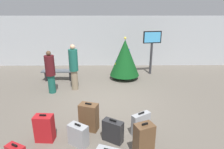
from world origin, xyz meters
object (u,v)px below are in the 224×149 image
(suitcase_0, at_px, (44,128))
(suitcase_7, at_px, (113,131))
(traveller_1, at_px, (74,66))
(traveller_0, at_px, (50,71))
(suitcase_3, at_px, (144,141))
(suitcase_6, at_px, (89,117))
(flight_info_kiosk, at_px, (152,44))
(holiday_tree, at_px, (125,58))
(waiting_bench, at_px, (59,73))
(suitcase_5, at_px, (78,135))
(suitcase_4, at_px, (141,124))

(suitcase_0, bearing_deg, suitcase_7, -1.71)
(suitcase_7, bearing_deg, suitcase_0, 178.29)
(traveller_1, bearing_deg, traveller_0, -159.05)
(suitcase_3, height_order, suitcase_6, suitcase_3)
(flight_info_kiosk, bearing_deg, suitcase_6, -118.66)
(holiday_tree, height_order, suitcase_7, holiday_tree)
(traveller_1, relative_size, suitcase_6, 2.36)
(waiting_bench, xyz_separation_m, suitcase_7, (2.46, -4.41, -0.08))
(suitcase_6, bearing_deg, waiting_bench, 115.03)
(waiting_bench, relative_size, suitcase_5, 2.65)
(traveller_0, distance_m, suitcase_6, 3.06)
(waiting_bench, bearing_deg, flight_info_kiosk, 11.60)
(waiting_bench, height_order, traveller_1, traveller_1)
(holiday_tree, height_order, waiting_bench, holiday_tree)
(holiday_tree, distance_m, suitcase_3, 5.18)
(waiting_bench, height_order, suitcase_6, suitcase_6)
(suitcase_4, bearing_deg, flight_info_kiosk, 75.67)
(waiting_bench, height_order, suitcase_4, suitcase_4)
(waiting_bench, relative_size, traveller_1, 0.80)
(suitcase_0, height_order, suitcase_7, suitcase_0)
(traveller_0, height_order, suitcase_5, traveller_0)
(flight_info_kiosk, distance_m, suitcase_7, 5.83)
(suitcase_0, bearing_deg, suitcase_6, 23.07)
(traveller_0, relative_size, suitcase_5, 2.96)
(flight_info_kiosk, distance_m, traveller_0, 5.01)
(suitcase_3, bearing_deg, waiting_bench, 122.29)
(suitcase_6, distance_m, suitcase_7, 0.81)
(waiting_bench, bearing_deg, traveller_0, -85.70)
(suitcase_5, xyz_separation_m, suitcase_7, (0.82, 0.13, 0.02))
(suitcase_4, bearing_deg, suitcase_7, -157.74)
(holiday_tree, bearing_deg, flight_info_kiosk, 27.10)
(flight_info_kiosk, bearing_deg, suitcase_7, -110.68)
(holiday_tree, bearing_deg, waiting_bench, -176.14)
(traveller_0, distance_m, suitcase_3, 4.64)
(traveller_1, height_order, suitcase_7, traveller_1)
(flight_info_kiosk, relative_size, suitcase_0, 3.02)
(suitcase_6, bearing_deg, holiday_tree, 73.08)
(suitcase_4, xyz_separation_m, suitcase_5, (-1.55, -0.43, -0.03))
(suitcase_0, relative_size, suitcase_4, 1.17)
(waiting_bench, relative_size, suitcase_6, 1.90)
(holiday_tree, xyz_separation_m, waiting_bench, (-3.09, -0.21, -0.66))
(suitcase_0, distance_m, suitcase_3, 2.40)
(waiting_bench, relative_size, traveller_0, 0.90)
(suitcase_0, height_order, suitcase_3, suitcase_3)
(traveller_0, height_order, suitcase_4, traveller_0)
(traveller_0, bearing_deg, flight_info_kiosk, 28.38)
(traveller_0, distance_m, traveller_1, 0.91)
(flight_info_kiosk, xyz_separation_m, suitcase_3, (-1.36, -5.86, -1.13))
(flight_info_kiosk, height_order, traveller_1, flight_info_kiosk)
(suitcase_6, bearing_deg, suitcase_7, -37.87)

